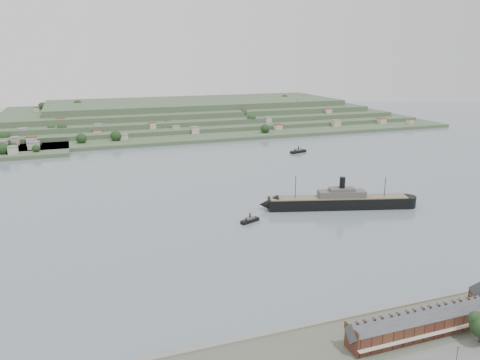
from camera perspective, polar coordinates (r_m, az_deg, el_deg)
name	(u,v)px	position (r m, az deg, el deg)	size (l,w,h in m)	color
ground	(263,203)	(326.20, 2.78, -2.83)	(1400.00, 1400.00, 0.00)	slate
terrace_row	(417,324)	(186.88, 20.76, -16.10)	(55.60, 9.80, 11.07)	#462119
far_peninsula	(178,116)	(700.68, -7.60, 7.77)	(760.00, 309.00, 30.00)	#3C5136
steamship	(335,201)	(320.49, 11.45, -2.57)	(104.61, 40.15, 25.65)	black
tugboat	(250,220)	(289.26, 1.22, -4.91)	(13.47, 8.32, 5.91)	black
ferry_east	(298,151)	(494.43, 7.11, 3.52)	(19.80, 10.79, 7.16)	black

